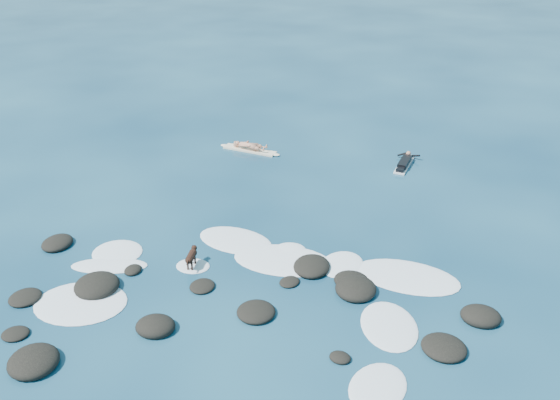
# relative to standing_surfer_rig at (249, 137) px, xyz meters

# --- Properties ---
(ground) EXTENTS (160.00, 160.00, 0.00)m
(ground) POSITION_rel_standing_surfer_rig_xyz_m (2.84, -10.14, -0.68)
(ground) COLOR #0A2642
(ground) RESTS_ON ground
(reef_rocks) EXTENTS (14.82, 7.63, 0.50)m
(reef_rocks) POSITION_rel_standing_surfer_rig_xyz_m (2.74, -11.29, -0.57)
(reef_rocks) COLOR black
(reef_rocks) RESTS_ON ground
(breaking_foam) EXTENTS (12.40, 7.97, 0.12)m
(breaking_foam) POSITION_rel_standing_surfer_rig_xyz_m (3.24, -9.78, -0.67)
(breaking_foam) COLOR white
(breaking_foam) RESTS_ON ground
(standing_surfer_rig) EXTENTS (3.01, 0.96, 1.72)m
(standing_surfer_rig) POSITION_rel_standing_surfer_rig_xyz_m (0.00, 0.00, 0.00)
(standing_surfer_rig) COLOR beige
(standing_surfer_rig) RESTS_ON ground
(paddling_surfer_rig) EXTENTS (1.02, 2.30, 0.40)m
(paddling_surfer_rig) POSITION_rel_standing_surfer_rig_xyz_m (6.97, 0.08, -0.54)
(paddling_surfer_rig) COLOR silver
(paddling_surfer_rig) RESTS_ON ground
(dog) EXTENTS (0.31, 1.01, 0.64)m
(dog) POSITION_rel_standing_surfer_rig_xyz_m (1.01, -9.69, -0.25)
(dog) COLOR black
(dog) RESTS_ON ground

